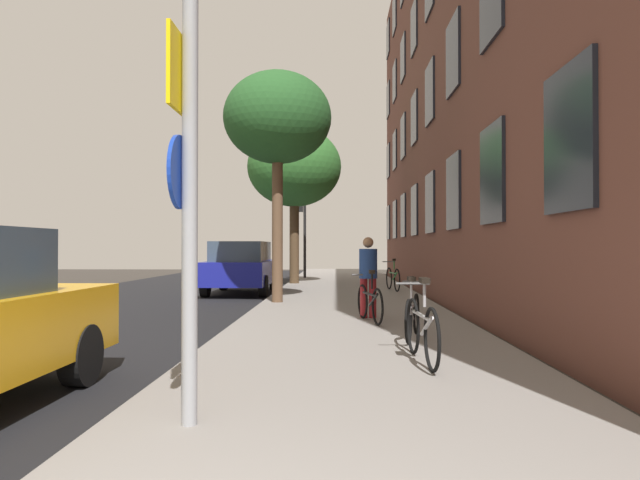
{
  "coord_description": "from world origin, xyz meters",
  "views": [
    {
      "loc": [
        0.81,
        -1.32,
        1.45
      ],
      "look_at": [
        0.51,
        9.54,
        1.59
      ],
      "focal_mm": 32.0,
      "sensor_mm": 36.0,
      "label": 1
    }
  ],
  "objects_px": {
    "bicycle_1": "(413,315)",
    "pedestrian_0": "(368,272)",
    "traffic_light": "(302,219)",
    "car_1": "(242,267)",
    "sign_post": "(187,167)",
    "bicycle_0": "(422,329)",
    "tree_far": "(294,168)",
    "tree_near": "(278,119)",
    "bicycle_2": "(370,302)",
    "bicycle_3": "(393,278)"
  },
  "relations": [
    {
      "from": "bicycle_1",
      "to": "pedestrian_0",
      "type": "bearing_deg",
      "value": 101.44
    },
    {
      "from": "tree_near",
      "to": "car_1",
      "type": "height_order",
      "value": "tree_near"
    },
    {
      "from": "tree_near",
      "to": "bicycle_0",
      "type": "relative_size",
      "value": 3.22
    },
    {
      "from": "tree_far",
      "to": "bicycle_1",
      "type": "xyz_separation_m",
      "value": [
        2.66,
        -12.83,
        -3.95
      ]
    },
    {
      "from": "bicycle_1",
      "to": "sign_post",
      "type": "bearing_deg",
      "value": -118.89
    },
    {
      "from": "sign_post",
      "to": "car_1",
      "type": "height_order",
      "value": "sign_post"
    },
    {
      "from": "traffic_light",
      "to": "car_1",
      "type": "height_order",
      "value": "traffic_light"
    },
    {
      "from": "bicycle_2",
      "to": "tree_far",
      "type": "bearing_deg",
      "value": 101.12
    },
    {
      "from": "tree_near",
      "to": "car_1",
      "type": "relative_size",
      "value": 1.33
    },
    {
      "from": "tree_far",
      "to": "bicycle_3",
      "type": "relative_size",
      "value": 3.4
    },
    {
      "from": "traffic_light",
      "to": "bicycle_3",
      "type": "distance_m",
      "value": 8.24
    },
    {
      "from": "sign_post",
      "to": "bicycle_1",
      "type": "bearing_deg",
      "value": 61.11
    },
    {
      "from": "tree_near",
      "to": "bicycle_0",
      "type": "distance_m",
      "value": 8.65
    },
    {
      "from": "bicycle_1",
      "to": "car_1",
      "type": "bearing_deg",
      "value": 113.42
    },
    {
      "from": "bicycle_1",
      "to": "bicycle_2",
      "type": "bearing_deg",
      "value": 105.21
    },
    {
      "from": "bicycle_0",
      "to": "bicycle_2",
      "type": "bearing_deg",
      "value": 96.18
    },
    {
      "from": "bicycle_0",
      "to": "car_1",
      "type": "height_order",
      "value": "car_1"
    },
    {
      "from": "tree_near",
      "to": "pedestrian_0",
      "type": "xyz_separation_m",
      "value": [
        2.04,
        -3.05,
        -3.59
      ]
    },
    {
      "from": "tree_far",
      "to": "traffic_light",
      "type": "bearing_deg",
      "value": 88.66
    },
    {
      "from": "sign_post",
      "to": "bicycle_0",
      "type": "bearing_deg",
      "value": 48.08
    },
    {
      "from": "tree_far",
      "to": "bicycle_1",
      "type": "relative_size",
      "value": 3.76
    },
    {
      "from": "tree_near",
      "to": "bicycle_2",
      "type": "relative_size",
      "value": 3.51
    },
    {
      "from": "bicycle_2",
      "to": "pedestrian_0",
      "type": "bearing_deg",
      "value": 89.43
    },
    {
      "from": "bicycle_1",
      "to": "pedestrian_0",
      "type": "xyz_separation_m",
      "value": [
        -0.5,
        2.48,
        0.52
      ]
    },
    {
      "from": "traffic_light",
      "to": "bicycle_2",
      "type": "height_order",
      "value": "traffic_light"
    },
    {
      "from": "traffic_light",
      "to": "bicycle_2",
      "type": "xyz_separation_m",
      "value": [
        2.07,
        -14.69,
        -2.2
      ]
    },
    {
      "from": "tree_near",
      "to": "tree_far",
      "type": "distance_m",
      "value": 7.3
    },
    {
      "from": "bicycle_3",
      "to": "pedestrian_0",
      "type": "relative_size",
      "value": 1.12
    },
    {
      "from": "tree_near",
      "to": "bicycle_2",
      "type": "xyz_separation_m",
      "value": [
        2.03,
        -3.66,
        -4.1
      ]
    },
    {
      "from": "tree_far",
      "to": "bicycle_2",
      "type": "relative_size",
      "value": 3.63
    },
    {
      "from": "sign_post",
      "to": "bicycle_0",
      "type": "xyz_separation_m",
      "value": [
        2.12,
        2.36,
        -1.55
      ]
    },
    {
      "from": "traffic_light",
      "to": "car_1",
      "type": "distance_m",
      "value": 7.59
    },
    {
      "from": "traffic_light",
      "to": "car_1",
      "type": "relative_size",
      "value": 0.88
    },
    {
      "from": "traffic_light",
      "to": "tree_far",
      "type": "xyz_separation_m",
      "value": [
        -0.09,
        -3.74,
        1.75
      ]
    },
    {
      "from": "traffic_light",
      "to": "tree_near",
      "type": "bearing_deg",
      "value": -89.83
    },
    {
      "from": "tree_far",
      "to": "car_1",
      "type": "bearing_deg",
      "value": -111.72
    },
    {
      "from": "bicycle_3",
      "to": "bicycle_1",
      "type": "bearing_deg",
      "value": -93.99
    },
    {
      "from": "bicycle_1",
      "to": "bicycle_3",
      "type": "height_order",
      "value": "bicycle_3"
    },
    {
      "from": "bicycle_1",
      "to": "pedestrian_0",
      "type": "relative_size",
      "value": 1.02
    },
    {
      "from": "car_1",
      "to": "traffic_light",
      "type": "bearing_deg",
      "value": 78.46
    },
    {
      "from": "bicycle_1",
      "to": "traffic_light",
      "type": "bearing_deg",
      "value": 98.83
    },
    {
      "from": "traffic_light",
      "to": "pedestrian_0",
      "type": "relative_size",
      "value": 2.45
    },
    {
      "from": "sign_post",
      "to": "pedestrian_0",
      "type": "xyz_separation_m",
      "value": [
        1.74,
        6.54,
        -1.07
      ]
    },
    {
      "from": "sign_post",
      "to": "bicycle_0",
      "type": "relative_size",
      "value": 2.05
    },
    {
      "from": "tree_near",
      "to": "bicycle_1",
      "type": "relative_size",
      "value": 3.63
    },
    {
      "from": "bicycle_3",
      "to": "tree_near",
      "type": "bearing_deg",
      "value": -130.24
    },
    {
      "from": "bicycle_2",
      "to": "car_1",
      "type": "relative_size",
      "value": 0.38
    },
    {
      "from": "bicycle_1",
      "to": "bicycle_3",
      "type": "relative_size",
      "value": 0.9
    },
    {
      "from": "tree_far",
      "to": "sign_post",
      "type": "bearing_deg",
      "value": -88.58
    },
    {
      "from": "pedestrian_0",
      "to": "bicycle_1",
      "type": "bearing_deg",
      "value": -78.56
    }
  ]
}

